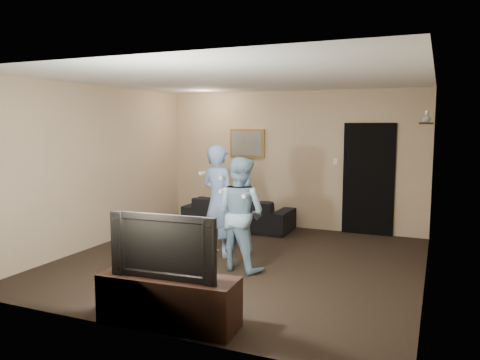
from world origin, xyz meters
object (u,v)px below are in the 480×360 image
at_px(tv_console, 169,300).
at_px(television, 168,244).
at_px(sofa, 238,213).
at_px(wii_player_left, 219,201).
at_px(wii_player_right, 240,213).

bearing_deg(tv_console, television, -3.58).
bearing_deg(sofa, wii_player_left, 104.41).
xyz_separation_m(television, wii_player_left, (-0.63, 2.44, 0.02)).
relative_size(tv_console, wii_player_left, 0.83).
relative_size(tv_console, wii_player_right, 0.90).
bearing_deg(wii_player_right, tv_console, -88.15).
xyz_separation_m(wii_player_left, wii_player_right, (0.56, -0.50, -0.06)).
bearing_deg(sofa, tv_console, 104.50).
relative_size(sofa, wii_player_left, 1.23).
xyz_separation_m(sofa, wii_player_left, (0.45, -1.78, 0.54)).
distance_m(television, wii_player_left, 2.52).
distance_m(sofa, wii_player_left, 1.91).
distance_m(sofa, wii_player_right, 2.54).
xyz_separation_m(sofa, tv_console, (1.08, -4.22, -0.05)).
bearing_deg(television, wii_player_right, 88.27).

